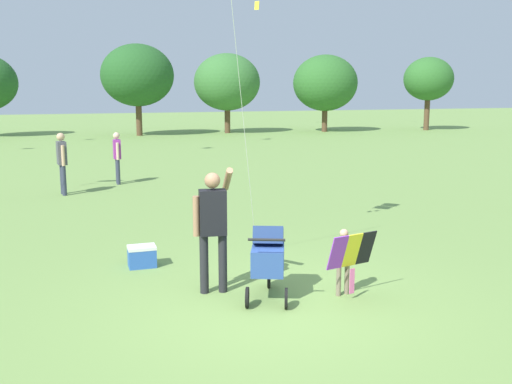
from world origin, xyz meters
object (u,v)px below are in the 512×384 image
(person_couple_left, at_px, (117,154))
(person_kid_running, at_px, (62,159))
(child_with_butterfly_kite, at_px, (346,255))
(stroller, at_px, (268,255))
(person_adult_flyer, at_px, (213,221))
(cooler_box, at_px, (142,256))

(person_couple_left, distance_m, person_kid_running, 2.09)
(child_with_butterfly_kite, height_order, stroller, stroller)
(person_adult_flyer, xyz_separation_m, stroller, (0.67, -0.44, -0.44))
(person_kid_running, bearing_deg, person_couple_left, 41.33)
(person_kid_running, xyz_separation_m, cooler_box, (1.23, -7.16, -0.82))
(cooler_box, bearing_deg, child_with_butterfly_kite, -41.38)
(person_adult_flyer, height_order, cooler_box, person_adult_flyer)
(person_adult_flyer, bearing_deg, cooler_box, 118.50)
(child_with_butterfly_kite, xyz_separation_m, stroller, (-1.05, 0.28, 0.01))
(person_kid_running, relative_size, cooler_box, 3.77)
(child_with_butterfly_kite, xyz_separation_m, person_adult_flyer, (-1.72, 0.72, 0.45))
(person_adult_flyer, relative_size, cooler_box, 4.04)
(person_adult_flyer, bearing_deg, person_couple_left, 92.74)
(person_couple_left, xyz_separation_m, person_kid_running, (-1.57, -1.38, 0.07))
(stroller, bearing_deg, person_couple_left, 96.26)
(cooler_box, bearing_deg, stroller, -52.62)
(child_with_butterfly_kite, relative_size, cooler_box, 2.13)
(person_couple_left, height_order, person_kid_running, person_kid_running)
(person_couple_left, height_order, cooler_box, person_couple_left)
(stroller, distance_m, person_couple_left, 10.57)
(person_adult_flyer, distance_m, stroller, 0.91)
(person_adult_flyer, bearing_deg, stroller, -33.07)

